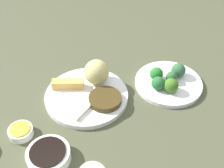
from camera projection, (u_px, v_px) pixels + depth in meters
The scene contains 16 objects.
tabletop at pixel (88, 99), 0.88m from camera, with size 2.20×2.20×0.02m, color #454831.
main_plate at pixel (86, 96), 0.87m from camera, with size 0.25×0.25×0.02m, color white.
rice_scoop at pixel (97, 72), 0.88m from camera, with size 0.08×0.08×0.08m, color tan.
spring_roll at pixel (68, 84), 0.87m from camera, with size 0.10×0.03×0.03m, color gold.
crab_rangoon_wonton at pixel (74, 107), 0.81m from camera, with size 0.08×0.08×0.01m, color beige.
stir_fry_heap at pixel (105, 99), 0.83m from camera, with size 0.10×0.10×0.02m, color #413215.
broccoli_plate at pixel (168, 83), 0.91m from camera, with size 0.22×0.22×0.01m, color white.
broccoli_floret_0 at pixel (172, 77), 0.90m from camera, with size 0.04×0.04×0.04m, color #29592E.
broccoli_floret_1 at pixel (171, 85), 0.86m from camera, with size 0.05×0.05×0.05m, color #3B691F.
broccoli_floret_2 at pixel (156, 74), 0.90m from camera, with size 0.04×0.04×0.04m, color #226A25.
broccoli_floret_3 at pixel (178, 70), 0.91m from camera, with size 0.05×0.05×0.05m, color #2F5B36.
broccoli_floret_4 at pixel (158, 83), 0.87m from camera, with size 0.04×0.04×0.04m, color #24602E.
soy_sauce_bowl at pixel (49, 156), 0.70m from camera, with size 0.11×0.11×0.03m, color white.
soy_sauce_bowl_liquid at pixel (48, 152), 0.69m from camera, with size 0.09×0.09×0.00m, color black.
sauce_ramekin_hot_mustard at pixel (21, 132), 0.76m from camera, with size 0.07×0.07×0.02m, color white.
sauce_ramekin_hot_mustard_liquid at pixel (20, 129), 0.75m from camera, with size 0.05×0.05×0.00m, color yellow.
Camera 1 is at (0.21, -0.59, 0.64)m, focal length 45.18 mm.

